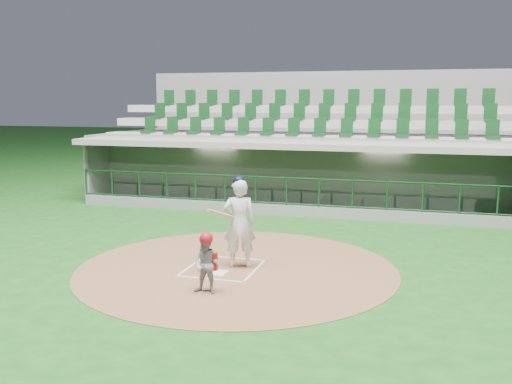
# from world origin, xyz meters

# --- Properties ---
(ground) EXTENTS (120.00, 120.00, 0.00)m
(ground) POSITION_xyz_m (0.00, 0.00, 0.00)
(ground) COLOR #154B15
(ground) RESTS_ON ground
(dirt_circle) EXTENTS (7.20, 7.20, 0.01)m
(dirt_circle) POSITION_xyz_m (0.30, -0.20, 0.01)
(dirt_circle) COLOR brown
(dirt_circle) RESTS_ON ground
(home_plate) EXTENTS (0.43, 0.43, 0.02)m
(home_plate) POSITION_xyz_m (0.00, -0.70, 0.02)
(home_plate) COLOR silver
(home_plate) RESTS_ON dirt_circle
(batter_box_chalk) EXTENTS (1.55, 1.80, 0.01)m
(batter_box_chalk) POSITION_xyz_m (0.00, -0.30, 0.02)
(batter_box_chalk) COLOR white
(batter_box_chalk) RESTS_ON ground
(dugout_structure) EXTENTS (16.40, 3.70, 3.00)m
(dugout_structure) POSITION_xyz_m (0.13, 7.84, 0.96)
(dugout_structure) COLOR gray
(dugout_structure) RESTS_ON ground
(seating_deck) EXTENTS (17.00, 6.72, 5.15)m
(seating_deck) POSITION_xyz_m (0.00, 10.91, 1.42)
(seating_deck) COLOR slate
(seating_deck) RESTS_ON ground
(batter) EXTENTS (0.96, 0.99, 2.09)m
(batter) POSITION_xyz_m (0.33, -0.10, 1.05)
(batter) COLOR silver
(batter) RESTS_ON dirt_circle
(catcher) EXTENTS (0.58, 0.46, 1.23)m
(catcher) POSITION_xyz_m (0.27, -1.98, 0.62)
(catcher) COLOR gray
(catcher) RESTS_ON dirt_circle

